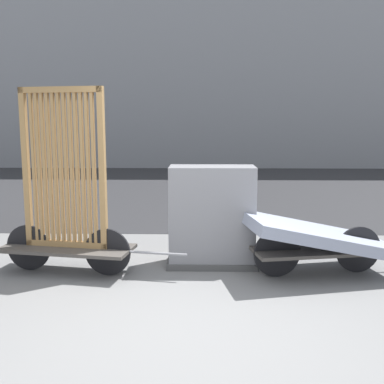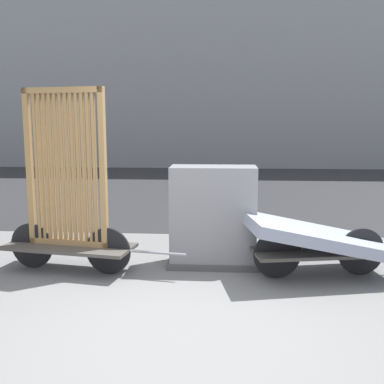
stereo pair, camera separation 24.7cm
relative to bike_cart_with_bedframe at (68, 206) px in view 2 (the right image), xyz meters
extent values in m
plane|color=slate|center=(1.53, -1.54, -0.82)|extent=(60.00, 60.00, 0.00)
cube|color=#2D2D30|center=(1.53, 7.41, -0.81)|extent=(56.00, 10.92, 0.01)
cube|color=gray|center=(1.53, 14.87, 5.88)|extent=(48.00, 4.00, 13.39)
cube|color=#4C4742|center=(-0.01, 0.00, -0.51)|extent=(1.69, 0.86, 0.04)
cylinder|color=black|center=(0.51, -0.09, -0.53)|extent=(0.57, 0.13, 0.58)
cylinder|color=black|center=(-0.52, 0.09, -0.53)|extent=(0.57, 0.13, 0.58)
cylinder|color=gray|center=(1.13, -0.19, -0.51)|extent=(0.70, 0.15, 0.03)
cube|color=#A87F4C|center=(-0.01, 0.00, -0.46)|extent=(1.05, 0.24, 0.07)
cube|color=#A87F4C|center=(-0.01, 0.00, 1.40)|extent=(1.05, 0.24, 0.07)
cube|color=#A87F4C|center=(-0.49, 0.08, 0.47)|extent=(0.08, 0.08, 1.92)
cube|color=#A87F4C|center=(0.48, -0.08, 0.47)|extent=(0.08, 0.08, 1.92)
cube|color=#A87F4C|center=(-0.39, 0.07, 0.47)|extent=(0.04, 0.05, 1.85)
cube|color=#A87F4C|center=(-0.32, 0.05, 0.47)|extent=(0.04, 0.05, 1.85)
cube|color=#A87F4C|center=(-0.25, 0.04, 0.47)|extent=(0.04, 0.05, 1.85)
cube|color=#A87F4C|center=(-0.18, 0.03, 0.47)|extent=(0.04, 0.05, 1.85)
cube|color=#A87F4C|center=(-0.11, 0.02, 0.47)|extent=(0.04, 0.05, 1.85)
cube|color=#A87F4C|center=(-0.04, 0.01, 0.47)|extent=(0.04, 0.05, 1.85)
cube|color=#A87F4C|center=(0.03, 0.00, 0.47)|extent=(0.04, 0.05, 1.85)
cube|color=#A87F4C|center=(0.10, -0.02, 0.47)|extent=(0.04, 0.05, 1.85)
cube|color=#A87F4C|center=(0.17, -0.03, 0.47)|extent=(0.04, 0.05, 1.85)
cube|color=#A87F4C|center=(0.24, -0.04, 0.47)|extent=(0.04, 0.05, 1.85)
cube|color=#A87F4C|center=(0.31, -0.05, 0.47)|extent=(0.04, 0.05, 1.85)
cube|color=#A87F4C|center=(0.38, -0.06, 0.47)|extent=(0.04, 0.05, 1.85)
cube|color=#4C4742|center=(3.07, 0.00, -0.51)|extent=(1.69, 0.88, 0.04)
cylinder|color=black|center=(3.58, 0.09, -0.53)|extent=(0.57, 0.14, 0.58)
cylinder|color=black|center=(2.55, -0.09, -0.53)|extent=(0.57, 0.14, 0.58)
cube|color=#8C93A8|center=(3.07, 0.00, -0.33)|extent=(1.94, 1.31, 0.52)
cube|color=#4C4C4C|center=(1.78, 0.35, -0.78)|extent=(1.14, 0.57, 0.08)
cube|color=gray|center=(1.78, 0.35, -0.17)|extent=(1.08, 0.51, 1.29)
camera|label=1|loc=(1.65, -5.31, 1.02)|focal=42.00mm
camera|label=2|loc=(1.90, -5.30, 1.02)|focal=42.00mm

